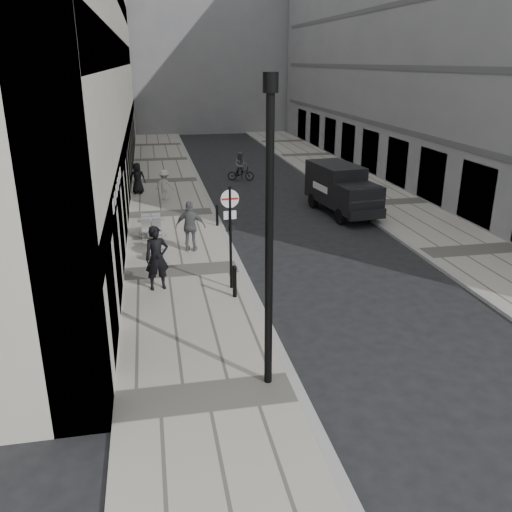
{
  "coord_description": "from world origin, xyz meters",
  "views": [
    {
      "loc": [
        -2.92,
        -7.33,
        6.97
      ],
      "look_at": [
        0.07,
        7.79,
        1.4
      ],
      "focal_mm": 38.0,
      "sensor_mm": 36.0,
      "label": 1
    }
  ],
  "objects_px": {
    "lamppost": "(269,225)",
    "sign_post": "(230,224)",
    "panel_van": "(341,187)",
    "cyclist": "(241,169)",
    "walking_man": "(157,258)"
  },
  "relations": [
    {
      "from": "lamppost",
      "to": "sign_post",
      "type": "bearing_deg",
      "value": 90.0
    },
    {
      "from": "panel_van",
      "to": "cyclist",
      "type": "relative_size",
      "value": 2.89
    },
    {
      "from": "panel_van",
      "to": "sign_post",
      "type": "bearing_deg",
      "value": -135.36
    },
    {
      "from": "walking_man",
      "to": "sign_post",
      "type": "relative_size",
      "value": 0.63
    },
    {
      "from": "walking_man",
      "to": "sign_post",
      "type": "xyz_separation_m",
      "value": [
        2.28,
        -0.39,
        1.08
      ]
    },
    {
      "from": "panel_van",
      "to": "cyclist",
      "type": "bearing_deg",
      "value": 104.91
    },
    {
      "from": "panel_van",
      "to": "cyclist",
      "type": "distance_m",
      "value": 9.17
    },
    {
      "from": "sign_post",
      "to": "panel_van",
      "type": "bearing_deg",
      "value": 46.58
    },
    {
      "from": "sign_post",
      "to": "cyclist",
      "type": "bearing_deg",
      "value": 74.27
    },
    {
      "from": "sign_post",
      "to": "lamppost",
      "type": "distance_m",
      "value": 5.72
    },
    {
      "from": "sign_post",
      "to": "cyclist",
      "type": "height_order",
      "value": "sign_post"
    },
    {
      "from": "sign_post",
      "to": "panel_van",
      "type": "distance_m",
      "value": 10.64
    },
    {
      "from": "panel_van",
      "to": "cyclist",
      "type": "xyz_separation_m",
      "value": [
        -3.41,
        8.49,
        -0.61
      ]
    },
    {
      "from": "walking_man",
      "to": "cyclist",
      "type": "height_order",
      "value": "walking_man"
    },
    {
      "from": "walking_man",
      "to": "sign_post",
      "type": "bearing_deg",
      "value": -21.01
    }
  ]
}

